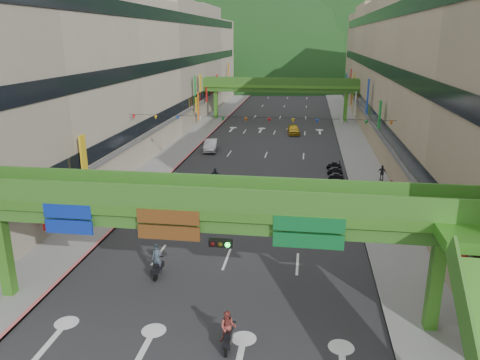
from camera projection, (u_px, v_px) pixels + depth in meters
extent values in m
cube|color=#28282B|center=(272.00, 138.00, 65.84)|extent=(18.00, 140.00, 0.02)
cube|color=gray|center=(196.00, 135.00, 67.33)|extent=(4.00, 140.00, 0.15)
cube|color=gray|center=(352.00, 140.00, 64.33)|extent=(4.00, 140.00, 0.15)
cube|color=#CC5959|center=(209.00, 136.00, 67.06)|extent=(0.20, 140.00, 0.18)
cube|color=gray|center=(338.00, 139.00, 64.58)|extent=(0.20, 140.00, 0.18)
cube|color=#9E937F|center=(139.00, 68.00, 65.66)|extent=(12.00, 95.00, 19.00)
cube|color=black|center=(182.00, 106.00, 66.39)|extent=(0.08, 90.25, 1.40)
cube|color=black|center=(180.00, 63.00, 64.63)|extent=(0.08, 90.25, 1.40)
cube|color=black|center=(179.00, 17.00, 62.88)|extent=(0.08, 90.25, 1.40)
cube|color=gray|center=(420.00, 70.00, 60.48)|extent=(12.00, 95.00, 19.00)
cube|color=black|center=(369.00, 110.00, 62.85)|extent=(0.08, 90.25, 1.40)
cube|color=black|center=(373.00, 64.00, 61.10)|extent=(0.08, 90.25, 1.40)
cube|color=black|center=(377.00, 16.00, 59.35)|extent=(0.08, 90.25, 1.40)
cube|color=#4C9E2D|center=(205.00, 207.00, 22.52)|extent=(28.00, 2.20, 0.50)
cube|color=#387223|center=(205.00, 219.00, 22.69)|extent=(28.00, 1.76, 0.70)
cube|color=#4C9E2D|center=(5.00, 256.00, 25.00)|extent=(0.60, 0.60, 4.80)
cube|color=#4C9E2D|center=(435.00, 286.00, 22.00)|extent=(0.60, 0.60, 4.80)
cube|color=#387223|center=(199.00, 199.00, 21.30)|extent=(28.00, 0.12, 1.10)
cube|color=#387223|center=(209.00, 185.00, 23.27)|extent=(28.00, 0.12, 1.10)
cube|color=navy|center=(68.00, 220.00, 22.56)|extent=(2.40, 0.12, 1.50)
cube|color=#593314|center=(169.00, 226.00, 21.88)|extent=(3.00, 0.12, 1.50)
cube|color=#0C5926|center=(309.00, 234.00, 20.99)|extent=(3.20, 0.12, 1.50)
cube|color=black|center=(221.00, 243.00, 21.58)|extent=(1.10, 0.28, 0.35)
cube|color=#4C9E2D|center=(280.00, 86.00, 78.36)|extent=(28.00, 2.20, 0.50)
cube|color=#387223|center=(280.00, 90.00, 78.54)|extent=(28.00, 1.76, 0.70)
cube|color=#4C9E2D|center=(216.00, 105.00, 80.84)|extent=(0.60, 0.60, 4.80)
cube|color=#4C9E2D|center=(345.00, 108.00, 77.84)|extent=(0.60, 0.60, 4.80)
cube|color=#387223|center=(280.00, 82.00, 77.15)|extent=(28.00, 0.12, 1.10)
cube|color=#387223|center=(280.00, 81.00, 79.12)|extent=(28.00, 0.12, 1.10)
ellipsoid|color=#1C4419|center=(255.00, 76.00, 172.01)|extent=(168.00, 140.00, 112.00)
ellipsoid|color=#1C4419|center=(360.00, 73.00, 185.49)|extent=(208.00, 176.00, 128.00)
cylinder|color=black|center=(258.00, 117.00, 45.10)|extent=(26.00, 0.03, 0.03)
cone|color=red|center=(134.00, 117.00, 46.88)|extent=(0.36, 0.36, 0.40)
cone|color=gold|center=(156.00, 117.00, 46.57)|extent=(0.36, 0.36, 0.40)
cone|color=#193FB2|center=(178.00, 118.00, 46.26)|extent=(0.36, 0.36, 0.40)
cone|color=silver|center=(200.00, 119.00, 45.95)|extent=(0.36, 0.36, 0.40)
cone|color=#198C33|center=(223.00, 119.00, 45.64)|extent=(0.36, 0.36, 0.40)
cone|color=orange|center=(246.00, 120.00, 45.33)|extent=(0.36, 0.36, 0.40)
cone|color=red|center=(269.00, 120.00, 45.02)|extent=(0.36, 0.36, 0.40)
cone|color=gold|center=(293.00, 121.00, 44.71)|extent=(0.36, 0.36, 0.40)
cone|color=#193FB2|center=(317.00, 121.00, 44.40)|extent=(0.36, 0.36, 0.40)
cone|color=silver|center=(341.00, 122.00, 44.09)|extent=(0.36, 0.36, 0.40)
cone|color=#198C33|center=(366.00, 123.00, 43.78)|extent=(0.36, 0.36, 0.40)
cone|color=orange|center=(391.00, 123.00, 43.47)|extent=(0.36, 0.36, 0.40)
cube|color=black|center=(157.00, 268.00, 27.60)|extent=(0.45, 1.32, 0.35)
cube|color=black|center=(157.00, 264.00, 27.53)|extent=(0.34, 0.57, 0.18)
cube|color=black|center=(159.00, 256.00, 27.98)|extent=(0.55, 0.10, 0.06)
cylinder|color=black|center=(160.00, 268.00, 28.22)|extent=(0.14, 0.51, 0.50)
cylinder|color=black|center=(156.00, 277.00, 27.17)|extent=(0.14, 0.51, 0.50)
imported|color=#3C4959|center=(157.00, 258.00, 27.41)|extent=(0.65, 0.46, 1.71)
cube|color=black|center=(228.00, 338.00, 21.18)|extent=(0.39, 1.31, 0.35)
cube|color=black|center=(228.00, 333.00, 21.10)|extent=(0.32, 0.56, 0.18)
cube|color=black|center=(230.00, 321.00, 21.55)|extent=(0.55, 0.08, 0.06)
cylinder|color=black|center=(230.00, 336.00, 21.78)|extent=(0.11, 0.50, 0.50)
cylinder|color=black|center=(226.00, 351.00, 20.75)|extent=(0.11, 0.50, 0.50)
imported|color=brown|center=(228.00, 327.00, 21.01)|extent=(0.77, 0.61, 1.55)
cube|color=#9D9CA6|center=(215.00, 185.00, 43.17)|extent=(0.55, 1.34, 0.35)
cube|color=#9D9CA6|center=(215.00, 182.00, 43.10)|extent=(0.38, 0.59, 0.18)
cube|color=#9D9CA6|center=(217.00, 178.00, 43.53)|extent=(0.55, 0.15, 0.06)
cylinder|color=black|center=(217.00, 186.00, 43.76)|extent=(0.18, 0.51, 0.50)
cylinder|color=black|center=(213.00, 190.00, 42.76)|extent=(0.18, 0.51, 0.50)
imported|color=#2B373E|center=(215.00, 177.00, 42.96)|extent=(1.13, 0.61, 1.84)
cube|color=#820202|center=(225.00, 199.00, 39.42)|extent=(0.47, 1.33, 0.35)
cube|color=#820202|center=(225.00, 196.00, 39.35)|extent=(0.35, 0.57, 0.18)
cube|color=#820202|center=(226.00, 191.00, 39.80)|extent=(0.55, 0.11, 0.06)
cylinder|color=black|center=(226.00, 200.00, 40.04)|extent=(0.14, 0.51, 0.50)
cylinder|color=black|center=(225.00, 204.00, 38.99)|extent=(0.14, 0.51, 0.50)
imported|color=#424048|center=(225.00, 193.00, 39.26)|extent=(0.78, 0.55, 1.51)
cube|color=black|center=(339.00, 191.00, 41.52)|extent=(1.33, 0.47, 0.35)
cube|color=black|center=(339.00, 188.00, 41.45)|extent=(0.58, 0.35, 0.18)
cube|color=black|center=(346.00, 186.00, 41.25)|extent=(0.11, 0.55, 0.06)
cylinder|color=black|center=(345.00, 194.00, 41.48)|extent=(0.51, 0.15, 0.50)
cylinder|color=black|center=(332.00, 193.00, 41.73)|extent=(0.51, 0.15, 0.50)
cube|color=black|center=(338.00, 183.00, 43.60)|extent=(1.33, 0.47, 0.35)
cube|color=black|center=(338.00, 181.00, 43.53)|extent=(0.58, 0.35, 0.18)
cube|color=black|center=(344.00, 179.00, 43.33)|extent=(0.11, 0.55, 0.06)
cylinder|color=black|center=(343.00, 187.00, 43.57)|extent=(0.51, 0.15, 0.50)
cylinder|color=black|center=(331.00, 186.00, 43.81)|extent=(0.51, 0.15, 0.50)
cube|color=black|center=(336.00, 177.00, 45.68)|extent=(1.33, 0.47, 0.35)
cube|color=black|center=(336.00, 174.00, 45.61)|extent=(0.58, 0.35, 0.18)
cube|color=black|center=(342.00, 172.00, 45.42)|extent=(0.11, 0.55, 0.06)
cylinder|color=black|center=(342.00, 180.00, 45.65)|extent=(0.51, 0.15, 0.50)
cylinder|color=black|center=(330.00, 179.00, 45.89)|extent=(0.51, 0.15, 0.50)
cube|color=black|center=(335.00, 171.00, 47.77)|extent=(1.33, 0.47, 0.35)
cube|color=black|center=(335.00, 168.00, 47.69)|extent=(0.58, 0.35, 0.18)
cube|color=black|center=(341.00, 166.00, 47.50)|extent=(0.11, 0.55, 0.06)
cylinder|color=black|center=(340.00, 174.00, 47.73)|extent=(0.51, 0.15, 0.50)
cylinder|color=black|center=(330.00, 173.00, 47.98)|extent=(0.51, 0.15, 0.50)
cube|color=black|center=(334.00, 165.00, 49.85)|extent=(1.33, 0.47, 0.35)
cube|color=black|center=(334.00, 163.00, 49.78)|extent=(0.58, 0.35, 0.18)
cube|color=black|center=(340.00, 161.00, 49.58)|extent=(0.11, 0.55, 0.06)
cylinder|color=black|center=(339.00, 168.00, 49.81)|extent=(0.51, 0.15, 0.50)
cylinder|color=black|center=(329.00, 167.00, 50.06)|extent=(0.51, 0.15, 0.50)
imported|color=silver|center=(211.00, 145.00, 58.21)|extent=(1.96, 4.50, 1.44)
imported|color=gold|center=(293.00, 129.00, 68.32)|extent=(2.09, 4.24, 1.39)
imported|color=#9E223A|center=(391.00, 191.00, 40.48)|extent=(0.84, 0.67, 1.66)
imported|color=black|center=(382.00, 174.00, 45.75)|extent=(0.96, 0.78, 1.52)
imported|color=#31394E|center=(368.00, 208.00, 36.75)|extent=(0.79, 0.61, 1.49)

